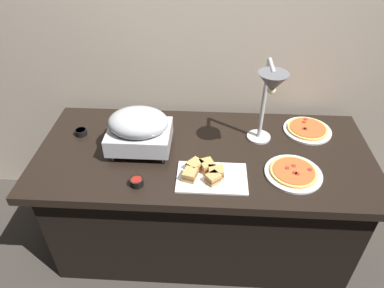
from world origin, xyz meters
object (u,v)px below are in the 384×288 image
object	(u,v)px
chafing_dish	(139,129)
sauce_cup_far	(81,132)
heat_lamp	(270,90)
pizza_plate_front	(307,129)
sandwich_platter	(207,174)
sauce_cup_near	(137,182)
pizza_plate_center	(293,173)

from	to	relation	value
chafing_dish	sauce_cup_far	bearing A→B (deg)	162.75
heat_lamp	sauce_cup_far	xyz separation A→B (m)	(-1.07, 0.10, -0.37)
heat_lamp	sauce_cup_far	world-z (taller)	heat_lamp
heat_lamp	pizza_plate_front	bearing A→B (deg)	35.02
chafing_dish	sandwich_platter	bearing A→B (deg)	-28.94
sandwich_platter	sauce_cup_near	bearing A→B (deg)	-167.48
chafing_dish	sauce_cup_far	size ratio (longest dim) A/B	4.95
chafing_dish	pizza_plate_center	world-z (taller)	chafing_dish
heat_lamp	pizza_plate_front	world-z (taller)	heat_lamp
heat_lamp	pizza_plate_center	xyz separation A→B (m)	(0.15, -0.19, -0.38)
sandwich_platter	sauce_cup_far	size ratio (longest dim) A/B	5.20
heat_lamp	sauce_cup_far	size ratio (longest dim) A/B	7.29
pizza_plate_front	sandwich_platter	world-z (taller)	sandwich_platter
sandwich_platter	heat_lamp	bearing A→B (deg)	37.74
pizza_plate_front	sauce_cup_far	distance (m)	1.37
heat_lamp	pizza_plate_center	distance (m)	0.45
pizza_plate_center	sauce_cup_near	world-z (taller)	sauce_cup_near
chafing_dish	heat_lamp	bearing A→B (deg)	1.68
chafing_dish	pizza_plate_center	xyz separation A→B (m)	(0.83, -0.17, -0.13)
sauce_cup_near	sauce_cup_far	distance (m)	0.58
chafing_dish	sauce_cup_near	world-z (taller)	chafing_dish
heat_lamp	sandwich_platter	bearing A→B (deg)	-142.26
sauce_cup_near	chafing_dish	bearing A→B (deg)	95.74
sandwich_platter	sauce_cup_far	world-z (taller)	sandwich_platter
sauce_cup_far	pizza_plate_front	bearing A→B (deg)	4.74
pizza_plate_center	sauce_cup_near	xyz separation A→B (m)	(-0.80, -0.12, 0.01)
sauce_cup_far	sandwich_platter	bearing A→B (deg)	-23.33
chafing_dish	pizza_plate_front	world-z (taller)	chafing_dish
sauce_cup_near	sandwich_platter	bearing A→B (deg)	12.52
sauce_cup_near	sauce_cup_far	xyz separation A→B (m)	(-0.41, 0.41, -0.00)
pizza_plate_front	pizza_plate_center	size ratio (longest dim) A/B	0.96
pizza_plate_front	sandwich_platter	bearing A→B (deg)	-143.61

